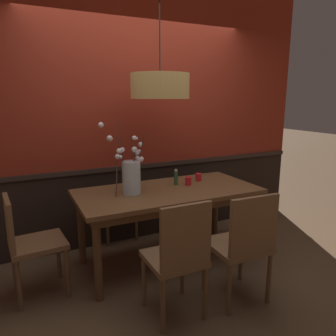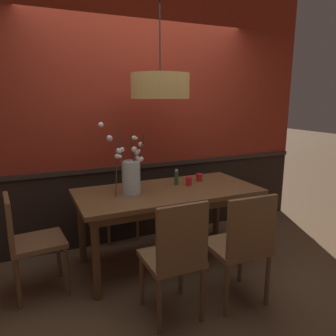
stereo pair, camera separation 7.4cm
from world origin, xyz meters
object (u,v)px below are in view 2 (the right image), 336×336
at_px(dining_table, 168,198).
at_px(vase_with_blossoms, 131,175).
at_px(candle_holder_nearer_edge, 199,177).
at_px(chair_far_side_left, 117,194).
at_px(candle_holder_nearer_center, 189,181).
at_px(pendant_lamp, 160,86).
at_px(chair_head_west_end, 28,239).
at_px(condiment_bottle, 176,177).
at_px(chair_near_side_left, 175,254).
at_px(chair_near_side_right, 241,243).

bearing_deg(dining_table, vase_with_blossoms, 174.46).
relative_size(dining_table, candle_holder_nearer_edge, 21.46).
bearing_deg(vase_with_blossoms, chair_far_side_left, 84.49).
relative_size(chair_far_side_left, candle_holder_nearer_edge, 11.19).
relative_size(dining_table, candle_holder_nearer_center, 20.20).
height_order(candle_holder_nearer_center, pendant_lamp, pendant_lamp).
xyz_separation_m(chair_head_west_end, pendant_lamp, (1.27, 0.13, 1.26)).
distance_m(vase_with_blossoms, candle_holder_nearer_edge, 0.84).
height_order(condiment_bottle, pendant_lamp, pendant_lamp).
height_order(chair_near_side_left, candle_holder_nearer_edge, chair_near_side_left).
bearing_deg(dining_table, chair_near_side_right, -74.16).
bearing_deg(candle_holder_nearer_center, candle_holder_nearer_edge, 29.27).
xyz_separation_m(chair_near_side_right, pendant_lamp, (-0.29, 0.97, 1.24)).
bearing_deg(vase_with_blossoms, chair_head_west_end, -175.70).
distance_m(chair_near_side_left, chair_head_west_end, 1.27).
distance_m(condiment_bottle, pendant_lamp, 0.94).
xyz_separation_m(candle_holder_nearer_center, pendant_lamp, (-0.30, 0.04, 0.96)).
relative_size(chair_near_side_left, chair_near_side_right, 1.01).
xyz_separation_m(chair_near_side_right, vase_with_blossoms, (-0.62, 0.91, 0.42)).
relative_size(dining_table, chair_far_side_left, 1.92).
xyz_separation_m(vase_with_blossoms, condiment_bottle, (0.53, 0.09, -0.10)).
xyz_separation_m(chair_head_west_end, candle_holder_nearer_edge, (1.75, 0.19, 0.31)).
bearing_deg(pendant_lamp, chair_far_side_left, 108.40).
bearing_deg(candle_holder_nearer_center, dining_table, -168.28).
height_order(candle_holder_nearer_center, candle_holder_nearer_edge, candle_holder_nearer_center).
relative_size(chair_near_side_right, pendant_lamp, 0.74).
bearing_deg(condiment_bottle, chair_near_side_left, -116.23).
height_order(chair_near_side_left, pendant_lamp, pendant_lamp).
bearing_deg(chair_far_side_left, chair_head_west_end, -138.62).
bearing_deg(vase_with_blossoms, pendant_lamp, 9.78).
distance_m(dining_table, chair_head_west_end, 1.32).
relative_size(condiment_bottle, pendant_lamp, 0.13).
bearing_deg(chair_near_side_left, pendant_lamp, 73.22).
xyz_separation_m(dining_table, condiment_bottle, (0.15, 0.13, 0.16)).
xyz_separation_m(chair_far_side_left, pendant_lamp, (0.25, -0.76, 1.25)).
bearing_deg(candle_holder_nearer_edge, candle_holder_nearer_center, -150.73).
distance_m(chair_far_side_left, candle_holder_nearer_center, 1.02).
height_order(dining_table, chair_far_side_left, chair_far_side_left).
height_order(chair_head_west_end, chair_far_side_left, chair_far_side_left).
bearing_deg(vase_with_blossoms, chair_near_side_left, -86.40).
distance_m(chair_near_side_left, pendant_lamp, 1.57).
xyz_separation_m(chair_near_side_left, vase_with_blossoms, (-0.05, 0.87, 0.42)).
bearing_deg(dining_table, candle_holder_nearer_center, 11.72).
bearing_deg(pendant_lamp, chair_near_side_right, -73.46).
distance_m(dining_table, chair_near_side_left, 0.90).
relative_size(chair_head_west_end, condiment_bottle, 5.46).
height_order(chair_near_side_left, chair_far_side_left, chair_near_side_left).
relative_size(candle_holder_nearer_edge, pendant_lamp, 0.07).
bearing_deg(dining_table, candle_holder_nearer_edge, 19.49).
bearing_deg(chair_head_west_end, vase_with_blossoms, 4.30).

